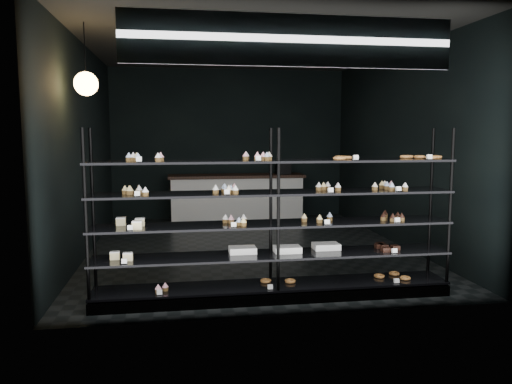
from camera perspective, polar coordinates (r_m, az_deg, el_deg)
room at (r=7.89m, az=-0.82°, el=4.95°), size 5.01×6.01×3.20m
display_shelf at (r=5.59m, az=1.80°, el=-5.91°), size 4.00×0.50×1.91m
signage at (r=5.08m, az=4.03°, el=16.88°), size 3.30×0.05×0.50m
pendant_lamp at (r=6.55m, az=-18.85°, el=11.64°), size 0.29×0.29×0.87m
service_counter at (r=10.47m, az=-2.16°, el=-0.61°), size 2.82×0.65×1.23m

